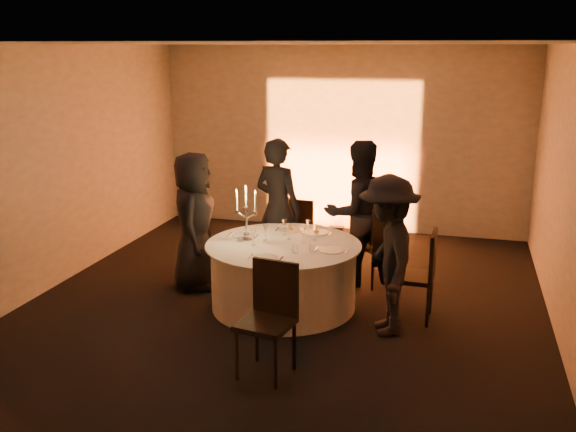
% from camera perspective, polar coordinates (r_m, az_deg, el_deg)
% --- Properties ---
extents(floor, '(7.00, 7.00, 0.00)m').
position_cam_1_polar(floor, '(7.65, -0.40, -7.99)').
color(floor, black).
rests_on(floor, ground).
extents(ceiling, '(7.00, 7.00, 0.00)m').
position_cam_1_polar(ceiling, '(7.05, -0.45, 15.08)').
color(ceiling, white).
rests_on(ceiling, wall_back).
extents(wall_back, '(7.00, 0.00, 7.00)m').
position_cam_1_polar(wall_back, '(10.57, 4.78, 6.80)').
color(wall_back, '#9D9991').
rests_on(wall_back, floor).
extents(wall_front, '(7.00, 0.00, 7.00)m').
position_cam_1_polar(wall_front, '(4.08, -14.00, -6.76)').
color(wall_front, '#9D9991').
rests_on(wall_front, floor).
extents(wall_left, '(0.00, 7.00, 7.00)m').
position_cam_1_polar(wall_left, '(8.51, -20.30, 3.97)').
color(wall_left, '#9D9991').
rests_on(wall_left, floor).
extents(wall_right, '(0.00, 7.00, 7.00)m').
position_cam_1_polar(wall_right, '(7.03, 23.84, 1.48)').
color(wall_right, '#9D9991').
rests_on(wall_right, floor).
extents(uplighter_fixture, '(0.25, 0.12, 0.10)m').
position_cam_1_polar(uplighter_fixture, '(10.58, 4.31, -1.21)').
color(uplighter_fixture, black).
rests_on(uplighter_fixture, floor).
extents(banquet_table, '(1.80, 1.80, 0.77)m').
position_cam_1_polar(banquet_table, '(7.51, -0.41, -5.29)').
color(banquet_table, black).
rests_on(banquet_table, floor).
extents(chair_left, '(0.52, 0.52, 0.86)m').
position_cam_1_polar(chair_left, '(8.70, -8.50, -1.93)').
color(chair_left, black).
rests_on(chair_left, floor).
extents(chair_back_left, '(0.44, 0.44, 0.90)m').
position_cam_1_polar(chair_back_left, '(9.13, 1.29, -0.82)').
color(chair_back_left, black).
rests_on(chair_back_left, floor).
extents(chair_back_right, '(0.65, 0.65, 1.05)m').
position_cam_1_polar(chair_back_right, '(8.19, 8.32, -2.16)').
color(chair_back_right, black).
rests_on(chair_back_right, floor).
extents(chair_right, '(0.46, 0.46, 1.03)m').
position_cam_1_polar(chair_right, '(7.24, 11.74, -4.74)').
color(chair_right, black).
rests_on(chair_right, floor).
extents(chair_front, '(0.54, 0.54, 1.06)m').
position_cam_1_polar(chair_front, '(5.99, -1.62, -8.46)').
color(chair_front, black).
rests_on(chair_front, floor).
extents(guest_left, '(0.74, 0.96, 1.73)m').
position_cam_1_polar(guest_left, '(8.05, -8.36, -0.46)').
color(guest_left, black).
rests_on(guest_left, floor).
extents(guest_back_left, '(0.78, 0.64, 1.85)m').
position_cam_1_polar(guest_back_left, '(8.36, -0.90, 0.68)').
color(guest_back_left, black).
rests_on(guest_back_left, floor).
extents(guest_back_right, '(1.14, 1.09, 1.86)m').
position_cam_1_polar(guest_back_right, '(8.16, 6.23, 0.26)').
color(guest_back_right, black).
rests_on(guest_back_right, floor).
extents(guest_right, '(0.93, 1.24, 1.71)m').
position_cam_1_polar(guest_right, '(6.79, 8.84, -3.49)').
color(guest_right, black).
rests_on(guest_right, floor).
extents(plate_left, '(0.36, 0.26, 0.01)m').
position_cam_1_polar(plate_left, '(7.71, -4.06, -1.73)').
color(plate_left, white).
rests_on(plate_left, banquet_table).
extents(plate_back_left, '(0.36, 0.29, 0.08)m').
position_cam_1_polar(plate_back_left, '(7.90, 0.22, -1.21)').
color(plate_back_left, white).
rests_on(plate_back_left, banquet_table).
extents(plate_back_right, '(0.35, 0.29, 0.08)m').
position_cam_1_polar(plate_back_right, '(7.81, 2.53, -1.42)').
color(plate_back_right, white).
rests_on(plate_back_right, banquet_table).
extents(plate_right, '(0.36, 0.27, 0.01)m').
position_cam_1_polar(plate_right, '(7.15, 3.85, -3.06)').
color(plate_right, white).
rests_on(plate_right, banquet_table).
extents(plate_front, '(0.36, 0.27, 0.01)m').
position_cam_1_polar(plate_front, '(6.89, -2.01, -3.72)').
color(plate_front, white).
rests_on(plate_front, banquet_table).
extents(coffee_cup, '(0.11, 0.11, 0.07)m').
position_cam_1_polar(coffee_cup, '(7.50, -4.21, -2.03)').
color(coffee_cup, white).
rests_on(coffee_cup, banquet_table).
extents(candelabra, '(0.28, 0.13, 0.67)m').
position_cam_1_polar(candelabra, '(7.45, -3.72, -0.51)').
color(candelabra, silver).
rests_on(candelabra, banquet_table).
extents(wine_glass_a, '(0.07, 0.07, 0.19)m').
position_cam_1_polar(wine_glass_a, '(7.52, 0.10, -1.08)').
color(wine_glass_a, silver).
rests_on(wine_glass_a, banquet_table).
extents(wine_glass_b, '(0.07, 0.07, 0.19)m').
position_cam_1_polar(wine_glass_b, '(7.67, 1.81, -0.77)').
color(wine_glass_b, silver).
rests_on(wine_glass_b, banquet_table).
extents(wine_glass_c, '(0.07, 0.07, 0.19)m').
position_cam_1_polar(wine_glass_c, '(7.49, 2.43, -1.16)').
color(wine_glass_c, silver).
rests_on(wine_glass_c, banquet_table).
extents(wine_glass_d, '(0.07, 0.07, 0.19)m').
position_cam_1_polar(wine_glass_d, '(7.37, 1.40, -1.42)').
color(wine_glass_d, silver).
rests_on(wine_glass_d, banquet_table).
extents(wine_glass_e, '(0.07, 0.07, 0.19)m').
position_cam_1_polar(wine_glass_e, '(7.70, -0.29, -0.70)').
color(wine_glass_e, silver).
rests_on(wine_glass_e, banquet_table).
extents(wine_glass_f, '(0.07, 0.07, 0.19)m').
position_cam_1_polar(wine_glass_f, '(7.49, -2.02, -1.16)').
color(wine_glass_f, silver).
rests_on(wine_glass_f, banquet_table).
extents(wine_glass_g, '(0.07, 0.07, 0.19)m').
position_cam_1_polar(wine_glass_g, '(7.31, -3.09, -1.57)').
color(wine_glass_g, silver).
rests_on(wine_glass_g, banquet_table).
extents(tumbler_a, '(0.07, 0.07, 0.09)m').
position_cam_1_polar(tumbler_a, '(7.04, 0.65, -2.98)').
color(tumbler_a, silver).
rests_on(tumbler_a, banquet_table).
extents(tumbler_b, '(0.07, 0.07, 0.09)m').
position_cam_1_polar(tumbler_b, '(7.11, 2.20, -2.83)').
color(tumbler_b, silver).
rests_on(tumbler_b, banquet_table).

